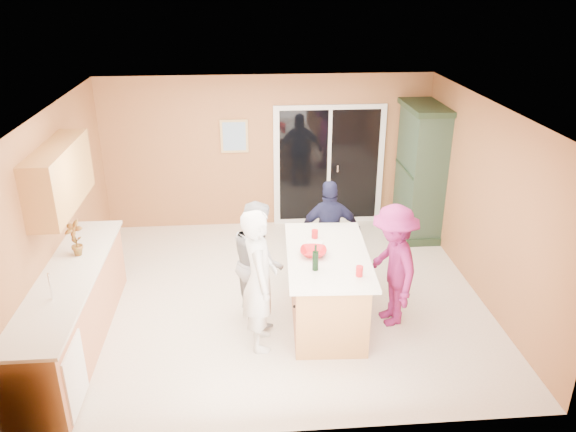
{
  "coord_description": "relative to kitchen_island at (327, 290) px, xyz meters",
  "views": [
    {
      "loc": [
        -0.41,
        -6.64,
        4.06
      ],
      "look_at": [
        0.15,
        0.1,
        1.15
      ],
      "focal_mm": 35.0,
      "sensor_mm": 36.0,
      "label": 1
    }
  ],
  "objects": [
    {
      "name": "woman_magenta",
      "position": [
        0.8,
        -0.07,
        0.34
      ],
      "size": [
        0.71,
        1.08,
        1.57
      ],
      "primitive_type": "imported",
      "rotation": [
        0.0,
        0.0,
        -1.44
      ],
      "color": "#871D64",
      "rests_on": "floor"
    },
    {
      "name": "serving_bowl",
      "position": [
        -0.18,
        -0.03,
        0.55
      ],
      "size": [
        0.36,
        0.36,
        0.08
      ],
      "primitive_type": "imported",
      "rotation": [
        0.0,
        0.0,
        -0.14
      ],
      "color": "red",
      "rests_on": "kitchen_island"
    },
    {
      "name": "tulip_vase",
      "position": [
        -3.02,
        0.24,
        0.71
      ],
      "size": [
        0.28,
        0.24,
        0.44
      ],
      "primitive_type": "imported",
      "rotation": [
        0.0,
        0.0,
        -0.43
      ],
      "color": "#AE1A11",
      "rests_on": "left_cabinet_run"
    },
    {
      "name": "wall_right",
      "position": [
        2.18,
        0.63,
        0.85
      ],
      "size": [
        0.1,
        5.0,
        2.6
      ],
      "primitive_type": "cube",
      "color": "tan",
      "rests_on": "ground"
    },
    {
      "name": "wine_bottle",
      "position": [
        -0.2,
        -0.4,
        0.63
      ],
      "size": [
        0.07,
        0.07,
        0.31
      ],
      "rotation": [
        0.0,
        0.0,
        0.13
      ],
      "color": "black",
      "rests_on": "kitchen_island"
    },
    {
      "name": "woman_white",
      "position": [
        -0.85,
        -0.42,
        0.42
      ],
      "size": [
        0.44,
        0.65,
        1.73
      ],
      "primitive_type": "imported",
      "rotation": [
        0.0,
        0.0,
        1.62
      ],
      "color": "silver",
      "rests_on": "floor"
    },
    {
      "name": "white_plate",
      "position": [
        -0.12,
        0.31,
        0.52
      ],
      "size": [
        0.23,
        0.23,
        0.01
      ],
      "primitive_type": "cylinder",
      "rotation": [
        0.0,
        0.0,
        0.09
      ],
      "color": "white",
      "rests_on": "kitchen_island"
    },
    {
      "name": "framed_picture",
      "position": [
        -1.12,
        3.11,
        1.15
      ],
      "size": [
        0.46,
        0.04,
        0.56
      ],
      "color": "tan",
      "rests_on": "wall_back"
    },
    {
      "name": "ceiling",
      "position": [
        -0.57,
        0.63,
        2.15
      ],
      "size": [
        5.5,
        5.0,
        0.1
      ],
      "primitive_type": "cube",
      "color": "white",
      "rests_on": "wall_back"
    },
    {
      "name": "woman_navy",
      "position": [
        0.19,
        1.04,
        0.3
      ],
      "size": [
        0.89,
        0.38,
        1.51
      ],
      "primitive_type": "imported",
      "rotation": [
        0.0,
        0.0,
        3.13
      ],
      "color": "#1A1B3B",
      "rests_on": "floor"
    },
    {
      "name": "wall_left",
      "position": [
        -3.32,
        0.63,
        0.85
      ],
      "size": [
        0.1,
        5.0,
        2.6
      ],
      "primitive_type": "cube",
      "color": "tan",
      "rests_on": "ground"
    },
    {
      "name": "sliding_door",
      "position": [
        0.48,
        3.1,
        0.6
      ],
      "size": [
        1.9,
        0.07,
        2.1
      ],
      "color": "silver",
      "rests_on": "floor"
    },
    {
      "name": "floor",
      "position": [
        -0.57,
        0.63,
        -0.45
      ],
      "size": [
        5.5,
        5.5,
        0.0
      ],
      "primitive_type": "plane",
      "color": "beige",
      "rests_on": "ground"
    },
    {
      "name": "woman_grey",
      "position": [
        -0.85,
        0.18,
        0.34
      ],
      "size": [
        0.76,
        0.89,
        1.58
      ],
      "primitive_type": "imported",
      "rotation": [
        0.0,
        0.0,
        1.8
      ],
      "color": "gray",
      "rests_on": "floor"
    },
    {
      "name": "tumbler_near",
      "position": [
        0.27,
        -0.58,
        0.57
      ],
      "size": [
        0.11,
        0.11,
        0.12
      ],
      "primitive_type": "cylinder",
      "rotation": [
        0.0,
        0.0,
        -0.36
      ],
      "color": "red",
      "rests_on": "kitchen_island"
    },
    {
      "name": "left_cabinet_run",
      "position": [
        -3.02,
        -0.42,
        0.01
      ],
      "size": [
        0.65,
        3.05,
        1.24
      ],
      "color": "#C4764C",
      "rests_on": "floor"
    },
    {
      "name": "wall_front",
      "position": [
        -0.57,
        -1.87,
        0.85
      ],
      "size": [
        5.5,
        0.1,
        2.6
      ],
      "primitive_type": "cube",
      "color": "tan",
      "rests_on": "ground"
    },
    {
      "name": "upper_cabinets",
      "position": [
        -3.15,
        0.43,
        1.43
      ],
      "size": [
        0.35,
        1.6,
        0.75
      ],
      "primitive_type": "cube",
      "color": "#C4764C",
      "rests_on": "wall_left"
    },
    {
      "name": "kitchen_island",
      "position": [
        0.0,
        0.0,
        0.0
      ],
      "size": [
        1.08,
        1.87,
        0.96
      ],
      "rotation": [
        0.0,
        0.0,
        -0.05
      ],
      "color": "#C4764C",
      "rests_on": "floor"
    },
    {
      "name": "tumbler_far",
      "position": [
        -0.11,
        0.42,
        0.57
      ],
      "size": [
        0.09,
        0.09,
        0.12
      ],
      "primitive_type": "cylinder",
      "rotation": [
        0.0,
        0.0,
        -0.01
      ],
      "color": "red",
      "rests_on": "kitchen_island"
    },
    {
      "name": "green_hutch",
      "position": [
        1.92,
        2.53,
        0.62
      ],
      "size": [
        0.63,
        1.2,
        2.2
      ],
      "color": "#203320",
      "rests_on": "floor"
    },
    {
      "name": "wall_back",
      "position": [
        -0.57,
        3.13,
        0.85
      ],
      "size": [
        5.5,
        0.1,
        2.6
      ],
      "primitive_type": "cube",
      "color": "tan",
      "rests_on": "ground"
    }
  ]
}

